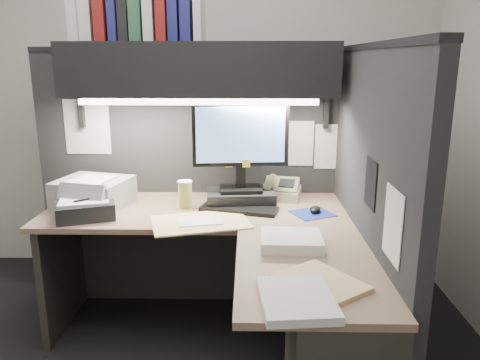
{
  "coord_description": "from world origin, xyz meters",
  "views": [
    {
      "loc": [
        0.4,
        -1.98,
        1.55
      ],
      "look_at": [
        0.36,
        0.51,
        0.91
      ],
      "focal_mm": 35.0,
      "sensor_mm": 36.0,
      "label": 1
    }
  ],
  "objects_px": {
    "overhead_shelf": "(200,70)",
    "keyboard": "(239,209)",
    "coffee_cup": "(185,195)",
    "telephone": "(281,190)",
    "notebook_stack": "(85,209)",
    "monitor": "(241,165)",
    "desk": "(253,304)",
    "printer": "(94,192)"
  },
  "relations": [
    {
      "from": "monitor",
      "to": "notebook_stack",
      "type": "xyz_separation_m",
      "value": [
        -0.83,
        -0.26,
        -0.19
      ]
    },
    {
      "from": "monitor",
      "to": "coffee_cup",
      "type": "bearing_deg",
      "value": -170.62
    },
    {
      "from": "coffee_cup",
      "to": "telephone",
      "type": "bearing_deg",
      "value": 20.91
    },
    {
      "from": "overhead_shelf",
      "to": "coffee_cup",
      "type": "bearing_deg",
      "value": -116.75
    },
    {
      "from": "keyboard",
      "to": "coffee_cup",
      "type": "relative_size",
      "value": 2.94
    },
    {
      "from": "printer",
      "to": "monitor",
      "type": "bearing_deg",
      "value": 17.34
    },
    {
      "from": "telephone",
      "to": "coffee_cup",
      "type": "bearing_deg",
      "value": -147.19
    },
    {
      "from": "telephone",
      "to": "notebook_stack",
      "type": "distance_m",
      "value": 1.15
    },
    {
      "from": "monitor",
      "to": "telephone",
      "type": "bearing_deg",
      "value": 23.16
    },
    {
      "from": "overhead_shelf",
      "to": "notebook_stack",
      "type": "bearing_deg",
      "value": -150.08
    },
    {
      "from": "coffee_cup",
      "to": "monitor",
      "type": "bearing_deg",
      "value": 14.52
    },
    {
      "from": "desk",
      "to": "telephone",
      "type": "height_order",
      "value": "telephone"
    },
    {
      "from": "keyboard",
      "to": "notebook_stack",
      "type": "height_order",
      "value": "notebook_stack"
    },
    {
      "from": "telephone",
      "to": "printer",
      "type": "distance_m",
      "value": 1.12
    },
    {
      "from": "overhead_shelf",
      "to": "keyboard",
      "type": "xyz_separation_m",
      "value": [
        0.23,
        -0.23,
        -0.76
      ]
    },
    {
      "from": "desk",
      "to": "monitor",
      "type": "bearing_deg",
      "value": 95.92
    },
    {
      "from": "keyboard",
      "to": "telephone",
      "type": "relative_size",
      "value": 1.83
    },
    {
      "from": "monitor",
      "to": "telephone",
      "type": "relative_size",
      "value": 2.5
    },
    {
      "from": "desk",
      "to": "notebook_stack",
      "type": "bearing_deg",
      "value": 155.75
    },
    {
      "from": "coffee_cup",
      "to": "notebook_stack",
      "type": "xyz_separation_m",
      "value": [
        -0.52,
        -0.18,
        -0.03
      ]
    },
    {
      "from": "desk",
      "to": "notebook_stack",
      "type": "distance_m",
      "value": 1.04
    },
    {
      "from": "keyboard",
      "to": "monitor",
      "type": "bearing_deg",
      "value": 102.1
    },
    {
      "from": "monitor",
      "to": "notebook_stack",
      "type": "relative_size",
      "value": 2.0
    },
    {
      "from": "notebook_stack",
      "to": "overhead_shelf",
      "type": "bearing_deg",
      "value": 29.92
    },
    {
      "from": "overhead_shelf",
      "to": "notebook_stack",
      "type": "height_order",
      "value": "overhead_shelf"
    },
    {
      "from": "telephone",
      "to": "printer",
      "type": "relative_size",
      "value": 0.61
    },
    {
      "from": "desk",
      "to": "keyboard",
      "type": "relative_size",
      "value": 3.92
    },
    {
      "from": "overhead_shelf",
      "to": "monitor",
      "type": "height_order",
      "value": "overhead_shelf"
    },
    {
      "from": "overhead_shelf",
      "to": "coffee_cup",
      "type": "distance_m",
      "value": 0.72
    },
    {
      "from": "overhead_shelf",
      "to": "coffee_cup",
      "type": "height_order",
      "value": "overhead_shelf"
    },
    {
      "from": "desk",
      "to": "keyboard",
      "type": "height_order",
      "value": "keyboard"
    },
    {
      "from": "monitor",
      "to": "desk",
      "type": "bearing_deg",
      "value": -89.21
    },
    {
      "from": "overhead_shelf",
      "to": "telephone",
      "type": "relative_size",
      "value": 6.54
    },
    {
      "from": "coffee_cup",
      "to": "printer",
      "type": "xyz_separation_m",
      "value": [
        -0.54,
        0.04,
        0.0
      ]
    },
    {
      "from": "keyboard",
      "to": "printer",
      "type": "height_order",
      "value": "printer"
    },
    {
      "from": "desk",
      "to": "monitor",
      "type": "relative_size",
      "value": 2.87
    },
    {
      "from": "notebook_stack",
      "to": "monitor",
      "type": "bearing_deg",
      "value": 17.36
    },
    {
      "from": "overhead_shelf",
      "to": "keyboard",
      "type": "bearing_deg",
      "value": -45.18
    },
    {
      "from": "printer",
      "to": "notebook_stack",
      "type": "xyz_separation_m",
      "value": [
        0.02,
        -0.22,
        -0.03
      ]
    },
    {
      "from": "desk",
      "to": "overhead_shelf",
      "type": "height_order",
      "value": "overhead_shelf"
    },
    {
      "from": "overhead_shelf",
      "to": "monitor",
      "type": "bearing_deg",
      "value": -20.31
    },
    {
      "from": "coffee_cup",
      "to": "desk",
      "type": "bearing_deg",
      "value": -56.64
    }
  ]
}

